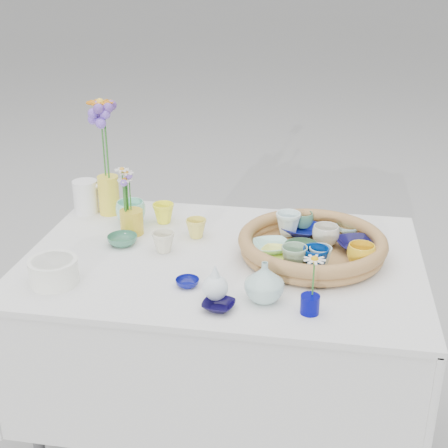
% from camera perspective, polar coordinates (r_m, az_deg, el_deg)
% --- Properties ---
extents(ground, '(80.00, 80.00, 0.00)m').
position_cam_1_polar(ground, '(2.44, -0.08, -19.29)').
color(ground, '#979797').
extents(display_table, '(1.26, 0.86, 0.77)m').
position_cam_1_polar(display_table, '(2.44, -0.08, -19.29)').
color(display_table, silver).
rests_on(display_table, ground).
extents(wicker_tray, '(0.47, 0.47, 0.08)m').
position_cam_1_polar(wicker_tray, '(2.01, 8.06, -1.94)').
color(wicker_tray, brown).
rests_on(wicker_tray, display_table).
extents(tray_ceramic_0, '(0.17, 0.17, 0.03)m').
position_cam_1_polar(tray_ceramic_0, '(2.12, 7.12, -0.57)').
color(tray_ceramic_0, navy).
rests_on(tray_ceramic_0, wicker_tray).
extents(tray_ceramic_1, '(0.16, 0.16, 0.03)m').
position_cam_1_polar(tray_ceramic_1, '(2.05, 11.97, -1.87)').
color(tray_ceramic_1, '#0D0A3B').
rests_on(tray_ceramic_1, wicker_tray).
extents(tray_ceramic_2, '(0.10, 0.10, 0.07)m').
position_cam_1_polar(tray_ceramic_2, '(1.94, 12.42, -2.78)').
color(tray_ceramic_2, yellow).
rests_on(tray_ceramic_2, wicker_tray).
extents(tray_ceramic_3, '(0.14, 0.14, 0.04)m').
position_cam_1_polar(tray_ceramic_3, '(1.97, 7.12, -2.39)').
color(tray_ceramic_3, '#456F4E').
rests_on(tray_ceramic_3, wicker_tray).
extents(tray_ceramic_4, '(0.10, 0.10, 0.07)m').
position_cam_1_polar(tray_ceramic_4, '(1.88, 6.44, -3.08)').
color(tray_ceramic_4, '#80A582').
rests_on(tray_ceramic_4, wicker_tray).
extents(tray_ceramic_5, '(0.15, 0.15, 0.03)m').
position_cam_1_polar(tray_ceramic_5, '(2.00, 4.35, -2.09)').
color(tray_ceramic_5, '#A7E2D1').
rests_on(tray_ceramic_5, wicker_tray).
extents(tray_ceramic_6, '(0.11, 0.11, 0.08)m').
position_cam_1_polar(tray_ceramic_6, '(2.11, 5.88, 0.02)').
color(tray_ceramic_6, white).
rests_on(tray_ceramic_6, wicker_tray).
extents(tray_ceramic_7, '(0.09, 0.09, 0.07)m').
position_cam_1_polar(tray_ceramic_7, '(2.05, 9.27, -1.05)').
color(tray_ceramic_7, silver).
rests_on(tray_ceramic_7, wicker_tray).
extents(tray_ceramic_8, '(0.09, 0.09, 0.03)m').
position_cam_1_polar(tray_ceramic_8, '(2.17, 11.30, -0.40)').
color(tray_ceramic_8, '#A1E6F7').
rests_on(tray_ceramic_8, wicker_tray).
extents(tray_ceramic_9, '(0.10, 0.10, 0.07)m').
position_cam_1_polar(tray_ceramic_9, '(1.88, 8.37, -3.17)').
color(tray_ceramic_9, navy).
rests_on(tray_ceramic_9, wicker_tray).
extents(tray_ceramic_10, '(0.12, 0.12, 0.03)m').
position_cam_1_polar(tray_ceramic_10, '(1.95, 4.95, -2.83)').
color(tray_ceramic_10, '#F1F55F').
rests_on(tray_ceramic_10, wicker_tray).
extents(tray_ceramic_11, '(0.08, 0.08, 0.07)m').
position_cam_1_polar(tray_ceramic_11, '(1.91, 8.77, -3.00)').
color(tray_ceramic_11, silver).
rests_on(tray_ceramic_11, wicker_tray).
extents(tray_ceramic_12, '(0.09, 0.09, 0.06)m').
position_cam_1_polar(tray_ceramic_12, '(2.17, 7.23, 0.34)').
color(tray_ceramic_12, '#437F5F').
rests_on(tray_ceramic_12, wicker_tray).
extents(loose_ceramic_0, '(0.08, 0.08, 0.07)m').
position_cam_1_polar(loose_ceramic_0, '(2.25, -5.55, 1.00)').
color(loose_ceramic_0, '#FFFD2C').
rests_on(loose_ceramic_0, display_table).
extents(loose_ceramic_1, '(0.09, 0.09, 0.07)m').
position_cam_1_polar(loose_ceramic_1, '(2.12, -2.55, -0.38)').
color(loose_ceramic_1, '#EADA55').
rests_on(loose_ceramic_1, display_table).
extents(loose_ceramic_2, '(0.10, 0.10, 0.03)m').
position_cam_1_polar(loose_ceramic_2, '(2.10, -9.27, -1.47)').
color(loose_ceramic_2, '#3A7458').
rests_on(loose_ceramic_2, display_table).
extents(loose_ceramic_3, '(0.09, 0.09, 0.07)m').
position_cam_1_polar(loose_ceramic_3, '(2.03, -5.55, -1.66)').
color(loose_ceramic_3, beige).
rests_on(loose_ceramic_3, display_table).
extents(loose_ceramic_4, '(0.08, 0.08, 0.02)m').
position_cam_1_polar(loose_ceramic_4, '(1.83, -3.36, -5.37)').
color(loose_ceramic_4, navy).
rests_on(loose_ceramic_4, display_table).
extents(loose_ceramic_5, '(0.13, 0.13, 0.08)m').
position_cam_1_polar(loose_ceramic_5, '(2.25, -8.52, 1.06)').
color(loose_ceramic_5, '#93E8CC').
rests_on(loose_ceramic_5, display_table).
extents(loose_ceramic_6, '(0.10, 0.10, 0.02)m').
position_cam_1_polar(loose_ceramic_6, '(1.71, -0.50, -7.47)').
color(loose_ceramic_6, black).
rests_on(loose_ceramic_6, display_table).
extents(fluted_bowl, '(0.18, 0.18, 0.07)m').
position_cam_1_polar(fluted_bowl, '(1.90, -15.31, -4.20)').
color(fluted_bowl, white).
rests_on(fluted_bowl, display_table).
extents(bud_vase_paleblue, '(0.09, 0.09, 0.11)m').
position_cam_1_polar(bud_vase_paleblue, '(1.74, -0.82, -5.27)').
color(bud_vase_paleblue, white).
rests_on(bud_vase_paleblue, display_table).
extents(bud_vase_seafoam, '(0.15, 0.15, 0.12)m').
position_cam_1_polar(bud_vase_seafoam, '(1.74, 3.71, -5.26)').
color(bud_vase_seafoam, '#A5CAC3').
rests_on(bud_vase_seafoam, display_table).
extents(bud_vase_cobalt, '(0.06, 0.06, 0.05)m').
position_cam_1_polar(bud_vase_cobalt, '(1.70, 7.86, -7.29)').
color(bud_vase_cobalt, '#000175').
rests_on(bud_vase_cobalt, display_table).
extents(single_daisy, '(0.08, 0.08, 0.12)m').
position_cam_1_polar(single_daisy, '(1.67, 8.18, -4.84)').
color(single_daisy, white).
rests_on(single_daisy, bud_vase_cobalt).
extents(tall_vase_yellow, '(0.09, 0.09, 0.15)m').
position_cam_1_polar(tall_vase_yellow, '(2.34, -10.48, 2.63)').
color(tall_vase_yellow, yellow).
rests_on(tall_vase_yellow, display_table).
extents(gerbera, '(0.14, 0.14, 0.29)m').
position_cam_1_polar(gerbera, '(2.29, -11.02, 7.57)').
color(gerbera, orange).
rests_on(gerbera, tall_vase_yellow).
extents(hydrangea, '(0.11, 0.11, 0.32)m').
position_cam_1_polar(hydrangea, '(2.27, -10.68, 6.93)').
color(hydrangea, '#623D9B').
rests_on(hydrangea, tall_vase_yellow).
extents(white_pitcher, '(0.15, 0.12, 0.12)m').
position_cam_1_polar(white_pitcher, '(2.38, -12.52, 2.45)').
color(white_pitcher, white).
rests_on(white_pitcher, display_table).
extents(daisy_cup, '(0.10, 0.10, 0.09)m').
position_cam_1_polar(daisy_cup, '(2.17, -8.43, 0.18)').
color(daisy_cup, gold).
rests_on(daisy_cup, display_table).
extents(daisy_posy, '(0.10, 0.10, 0.15)m').
position_cam_1_polar(daisy_posy, '(2.12, -8.82, 3.09)').
color(daisy_posy, white).
rests_on(daisy_posy, daisy_cup).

